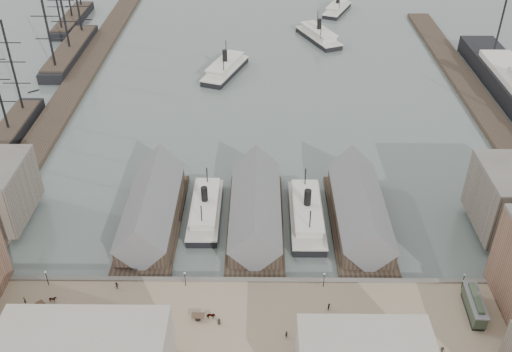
{
  "coord_description": "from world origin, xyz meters",
  "views": [
    {
      "loc": [
        1.17,
        -96.55,
        91.19
      ],
      "look_at": [
        0.0,
        30.0,
        6.0
      ],
      "focal_mm": 40.0,
      "sensor_mm": 36.0,
      "label": 1
    }
  ],
  "objects_px": {
    "ferry_docked_west": "(205,209)",
    "horse_cart_center": "(207,316)",
    "horse_cart_left": "(50,301)",
    "tram": "(474,306)",
    "horse_cart_right": "(381,328)"
  },
  "relations": [
    {
      "from": "tram",
      "to": "horse_cart_center",
      "type": "xyz_separation_m",
      "value": [
        -54.79,
        -2.24,
        -1.18
      ]
    },
    {
      "from": "tram",
      "to": "horse_cart_center",
      "type": "relative_size",
      "value": 2.27
    },
    {
      "from": "ferry_docked_west",
      "to": "horse_cart_center",
      "type": "xyz_separation_m",
      "value": [
        3.36,
        -36.95,
        0.62
      ]
    },
    {
      "from": "horse_cart_left",
      "to": "horse_cart_center",
      "type": "bearing_deg",
      "value": -52.92
    },
    {
      "from": "tram",
      "to": "horse_cart_center",
      "type": "height_order",
      "value": "tram"
    },
    {
      "from": "ferry_docked_west",
      "to": "horse_cart_right",
      "type": "height_order",
      "value": "ferry_docked_west"
    },
    {
      "from": "tram",
      "to": "horse_cart_center",
      "type": "bearing_deg",
      "value": -174.44
    },
    {
      "from": "tram",
      "to": "horse_cart_right",
      "type": "distance_m",
      "value": 20.4
    },
    {
      "from": "horse_cart_right",
      "to": "tram",
      "type": "bearing_deg",
      "value": -89.64
    },
    {
      "from": "ferry_docked_west",
      "to": "tram",
      "type": "xyz_separation_m",
      "value": [
        58.15,
        -34.7,
        1.8
      ]
    },
    {
      "from": "ferry_docked_west",
      "to": "horse_cart_left",
      "type": "distance_m",
      "value": 44.62
    },
    {
      "from": "horse_cart_center",
      "to": "horse_cart_right",
      "type": "distance_m",
      "value": 35.13
    },
    {
      "from": "horse_cart_center",
      "to": "horse_cart_right",
      "type": "xyz_separation_m",
      "value": [
        35.03,
        -2.68,
        -0.02
      ]
    },
    {
      "from": "ferry_docked_west",
      "to": "tram",
      "type": "bearing_deg",
      "value": -30.83
    },
    {
      "from": "tram",
      "to": "horse_cart_left",
      "type": "distance_m",
      "value": 88.06
    }
  ]
}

